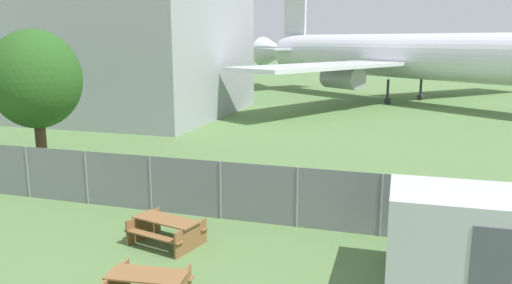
{
  "coord_description": "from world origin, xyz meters",
  "views": [
    {
      "loc": [
        5.71,
        -5.01,
        5.78
      ],
      "look_at": [
        0.29,
        12.52,
        2.0
      ],
      "focal_mm": 35.0,
      "sensor_mm": 36.0,
      "label": 1
    }
  ],
  "objects_px": {
    "picnic_bench_near_cabin": "(166,228)",
    "tree_near_hangar": "(36,80)",
    "portable_cabin": "(460,239)",
    "airplane": "(420,57)"
  },
  "relations": [
    {
      "from": "airplane",
      "to": "portable_cabin",
      "type": "bearing_deg",
      "value": -52.29
    },
    {
      "from": "picnic_bench_near_cabin",
      "to": "tree_near_hangar",
      "type": "relative_size",
      "value": 0.36
    },
    {
      "from": "picnic_bench_near_cabin",
      "to": "tree_near_hangar",
      "type": "bearing_deg",
      "value": 150.83
    },
    {
      "from": "portable_cabin",
      "to": "tree_near_hangar",
      "type": "distance_m",
      "value": 16.66
    },
    {
      "from": "airplane",
      "to": "tree_near_hangar",
      "type": "relative_size",
      "value": 6.42
    },
    {
      "from": "picnic_bench_near_cabin",
      "to": "tree_near_hangar",
      "type": "distance_m",
      "value": 9.83
    },
    {
      "from": "portable_cabin",
      "to": "tree_near_hangar",
      "type": "height_order",
      "value": "tree_near_hangar"
    },
    {
      "from": "airplane",
      "to": "picnic_bench_near_cabin",
      "type": "bearing_deg",
      "value": -64.61
    },
    {
      "from": "airplane",
      "to": "picnic_bench_near_cabin",
      "type": "height_order",
      "value": "airplane"
    },
    {
      "from": "portable_cabin",
      "to": "picnic_bench_near_cabin",
      "type": "xyz_separation_m",
      "value": [
        -7.78,
        0.15,
        -0.68
      ]
    }
  ]
}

